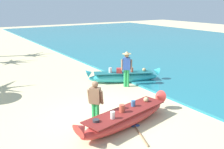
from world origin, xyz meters
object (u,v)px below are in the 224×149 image
object	(u,v)px
person_vendor_hatted	(127,66)
person_tourist_customer	(95,101)
paddle	(138,131)
boat_cyan_midground	(123,77)
boat_red_foreground	(126,117)

from	to	relation	value
person_vendor_hatted	person_tourist_customer	xyz separation A→B (m)	(-3.41, -2.93, -0.17)
person_tourist_customer	paddle	distance (m)	1.79
person_tourist_customer	paddle	world-z (taller)	person_tourist_customer
boat_cyan_midground	person_tourist_customer	xyz separation A→B (m)	(-3.72, -3.65, 0.58)
person_vendor_hatted	boat_cyan_midground	bearing A→B (deg)	66.84
boat_red_foreground	paddle	xyz separation A→B (m)	(0.06, -0.65, -0.27)
person_vendor_hatted	person_tourist_customer	world-z (taller)	person_vendor_hatted
boat_cyan_midground	paddle	bearing A→B (deg)	-119.75
boat_cyan_midground	person_vendor_hatted	bearing A→B (deg)	-113.16
boat_red_foreground	person_vendor_hatted	bearing A→B (deg)	54.19
person_tourist_customer	paddle	xyz separation A→B (m)	(0.91, -1.27, -0.86)
boat_red_foreground	person_vendor_hatted	xyz separation A→B (m)	(2.56, 3.55, 0.76)
boat_red_foreground	boat_cyan_midground	distance (m)	5.15
boat_cyan_midground	person_tourist_customer	world-z (taller)	person_tourist_customer
person_tourist_customer	paddle	bearing A→B (deg)	-54.61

